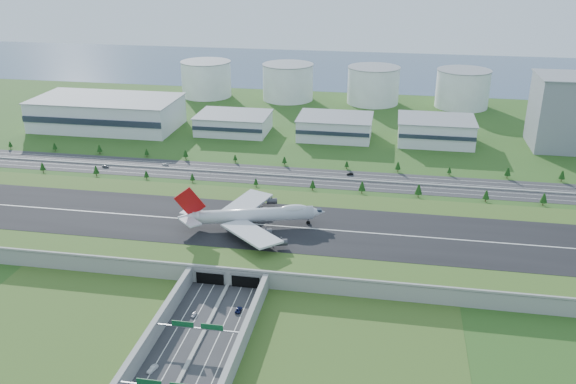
% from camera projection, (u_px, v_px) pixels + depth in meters
% --- Properties ---
extents(ground, '(1200.00, 1200.00, 0.00)m').
position_uv_depth(ground, '(252.00, 238.00, 329.43)').
color(ground, '#284B17').
rests_on(ground, ground).
extents(airfield_deck, '(520.00, 100.00, 9.20)m').
position_uv_depth(airfield_deck, '(252.00, 231.00, 327.78)').
color(airfield_deck, gray).
rests_on(airfield_deck, ground).
extents(underpass_road, '(38.80, 120.40, 8.00)m').
position_uv_depth(underpass_road, '(195.00, 343.00, 237.62)').
color(underpass_road, '#28282B').
rests_on(underpass_road, ground).
extents(sign_gantry_near, '(38.70, 0.70, 9.80)m').
position_uv_depth(sign_gantry_near, '(198.00, 329.00, 240.26)').
color(sign_gantry_near, gray).
rests_on(sign_gantry_near, ground).
extents(north_expressway, '(560.00, 36.00, 0.12)m').
position_uv_depth(north_expressway, '(284.00, 176.00, 415.89)').
color(north_expressway, '#28282B').
rests_on(north_expressway, ground).
extents(tree_row, '(503.43, 48.65, 8.45)m').
position_uv_depth(tree_row, '(320.00, 173.00, 407.78)').
color(tree_row, '#3D2819').
rests_on(tree_row, ground).
extents(hangar_west, '(120.00, 60.00, 25.00)m').
position_uv_depth(hangar_west, '(107.00, 113.00, 520.29)').
color(hangar_west, silver).
rests_on(hangar_west, ground).
extents(hangar_mid_a, '(58.00, 42.00, 15.00)m').
position_uv_depth(hangar_mid_a, '(234.00, 123.00, 509.14)').
color(hangar_mid_a, silver).
rests_on(hangar_mid_a, ground).
extents(hangar_mid_b, '(58.00, 42.00, 17.00)m').
position_uv_depth(hangar_mid_b, '(335.00, 127.00, 495.15)').
color(hangar_mid_b, silver).
rests_on(hangar_mid_b, ground).
extents(hangar_mid_c, '(58.00, 42.00, 19.00)m').
position_uv_depth(hangar_mid_c, '(436.00, 131.00, 481.97)').
color(hangar_mid_c, silver).
rests_on(hangar_mid_c, ground).
extents(office_tower, '(46.00, 46.00, 55.00)m').
position_uv_depth(office_tower, '(565.00, 112.00, 464.44)').
color(office_tower, gray).
rests_on(office_tower, ground).
extents(fuel_tank_a, '(50.00, 50.00, 35.00)m').
position_uv_depth(fuel_tank_a, '(206.00, 79.00, 624.17)').
color(fuel_tank_a, silver).
rests_on(fuel_tank_a, ground).
extents(fuel_tank_b, '(50.00, 50.00, 35.00)m').
position_uv_depth(fuel_tank_b, '(288.00, 82.00, 610.56)').
color(fuel_tank_b, silver).
rests_on(fuel_tank_b, ground).
extents(fuel_tank_c, '(50.00, 50.00, 35.00)m').
position_uv_depth(fuel_tank_c, '(373.00, 85.00, 596.96)').
color(fuel_tank_c, silver).
rests_on(fuel_tank_c, ground).
extents(fuel_tank_d, '(50.00, 50.00, 35.00)m').
position_uv_depth(fuel_tank_d, '(462.00, 89.00, 583.35)').
color(fuel_tank_d, silver).
rests_on(fuel_tank_d, ground).
extents(bay_water, '(1200.00, 260.00, 0.06)m').
position_uv_depth(bay_water, '(339.00, 68.00, 766.39)').
color(bay_water, '#354C66').
rests_on(bay_water, ground).
extents(boeing_747, '(77.08, 71.82, 24.50)m').
position_uv_depth(boeing_747, '(252.00, 215.00, 320.90)').
color(boeing_747, silver).
rests_on(boeing_747, airfield_deck).
extents(car_0, '(1.97, 4.10, 1.35)m').
position_uv_depth(car_0, '(194.00, 315.00, 260.25)').
color(car_0, silver).
rests_on(car_0, ground).
extents(car_1, '(3.14, 5.41, 1.69)m').
position_uv_depth(car_1, '(153.00, 369.00, 227.05)').
color(car_1, silver).
rests_on(car_1, ground).
extents(car_2, '(2.46, 5.23, 1.44)m').
position_uv_depth(car_2, '(239.00, 310.00, 263.64)').
color(car_2, '#0B1137').
rests_on(car_2, ground).
extents(car_4, '(4.80, 2.10, 1.61)m').
position_uv_depth(car_4, '(106.00, 166.00, 430.99)').
color(car_4, slate).
rests_on(car_4, ground).
extents(car_5, '(4.82, 3.35, 1.51)m').
position_uv_depth(car_5, '(350.00, 174.00, 417.11)').
color(car_5, black).
rests_on(car_5, ground).
extents(car_7, '(5.30, 3.00, 1.45)m').
position_uv_depth(car_7, '(165.00, 164.00, 435.45)').
color(car_7, silver).
rests_on(car_7, ground).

